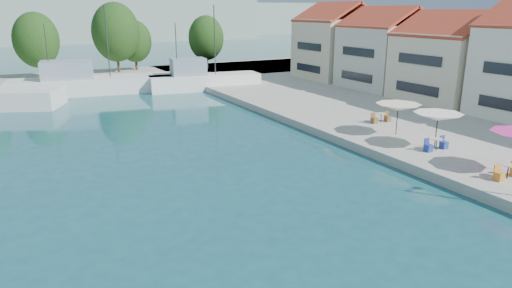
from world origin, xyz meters
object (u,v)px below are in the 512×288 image
umbrella_white (438,117)px  umbrella_cream (398,107)px  trawler_04 (202,81)px  trawler_03 (90,84)px

umbrella_white → umbrella_cream: size_ratio=0.97×
trawler_04 → umbrella_cream: bearing=-74.3°
trawler_03 → umbrella_cream: (16.13, -31.66, 1.53)m
trawler_04 → umbrella_cream: trawler_04 is taller
trawler_03 → umbrella_cream: trawler_03 is taller
umbrella_white → umbrella_cream: bearing=88.5°
trawler_03 → umbrella_white: trawler_03 is taller
trawler_04 → umbrella_white: 31.82m
trawler_03 → umbrella_white: size_ratio=5.98×
umbrella_white → trawler_03: bearing=114.5°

